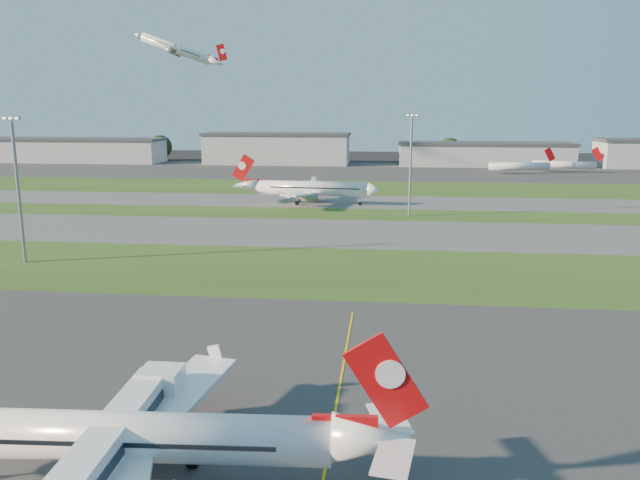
# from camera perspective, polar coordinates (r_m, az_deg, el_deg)

# --- Properties ---
(ground) EXTENTS (700.00, 700.00, 0.00)m
(ground) POSITION_cam_1_polar(r_m,az_deg,el_deg) (57.81, -3.91, -16.03)
(ground) COLOR black
(ground) RESTS_ON ground
(apron_near) EXTENTS (300.00, 70.00, 0.01)m
(apron_near) POSITION_cam_1_polar(r_m,az_deg,el_deg) (57.80, -3.91, -16.03)
(apron_near) COLOR #333335
(apron_near) RESTS_ON ground
(grass_strip_a) EXTENTS (300.00, 34.00, 0.01)m
(grass_strip_a) POSITION_cam_1_polar(r_m,az_deg,el_deg) (106.15, 0.97, -2.82)
(grass_strip_a) COLOR #2D4717
(grass_strip_a) RESTS_ON ground
(taxiway_a) EXTENTS (300.00, 32.00, 0.01)m
(taxiway_a) POSITION_cam_1_polar(r_m,az_deg,el_deg) (138.21, 2.21, 0.66)
(taxiway_a) COLOR #515154
(taxiway_a) RESTS_ON ground
(grass_strip_b) EXTENTS (300.00, 18.00, 0.01)m
(grass_strip_b) POSITION_cam_1_polar(r_m,az_deg,el_deg) (162.75, 2.83, 2.38)
(grass_strip_b) COLOR #2D4717
(grass_strip_b) RESTS_ON ground
(taxiway_b) EXTENTS (300.00, 26.00, 0.01)m
(taxiway_b) POSITION_cam_1_polar(r_m,az_deg,el_deg) (184.44, 3.23, 3.51)
(taxiway_b) COLOR #515154
(taxiway_b) RESTS_ON ground
(grass_strip_c) EXTENTS (300.00, 40.00, 0.01)m
(grass_strip_c) POSITION_cam_1_polar(r_m,az_deg,el_deg) (217.10, 3.69, 4.78)
(grass_strip_c) COLOR #2D4717
(grass_strip_c) RESTS_ON ground
(apron_far) EXTENTS (400.00, 80.00, 0.01)m
(apron_far) POSITION_cam_1_polar(r_m,az_deg,el_deg) (276.69, 4.25, 6.33)
(apron_far) COLOR #333335
(apron_far) RESTS_ON ground
(yellow_line) EXTENTS (0.25, 60.00, 0.02)m
(yellow_line) POSITION_cam_1_polar(r_m,az_deg,el_deg) (57.22, 1.24, -16.32)
(yellow_line) COLOR gold
(yellow_line) RESTS_ON ground
(jet_bridge) EXTENTS (4.20, 26.90, 6.20)m
(jet_bridge) POSITION_cam_1_polar(r_m,az_deg,el_deg) (46.04, -20.39, -18.98)
(jet_bridge) COLOR silver
(jet_bridge) RESTS_ON ground
(airliner_parked) EXTENTS (34.88, 29.54, 10.88)m
(airliner_parked) POSITION_cam_1_polar(r_m,az_deg,el_deg) (48.84, -15.98, -17.02)
(airliner_parked) COLOR white
(airliner_parked) RESTS_ON ground
(airliner_taxiing) EXTENTS (40.12, 33.92, 12.52)m
(airliner_taxiing) POSITION_cam_1_polar(r_m,az_deg,el_deg) (179.46, -0.86, 4.71)
(airliner_taxiing) COLOR white
(airliner_taxiing) RESTS_ON ground
(airliner_departing) EXTENTS (36.21, 30.52, 11.34)m
(airliner_departing) POSITION_cam_1_polar(r_m,az_deg,el_deg) (279.08, -12.99, 16.65)
(airliner_departing) COLOR white
(mini_jet_near) EXTENTS (28.31, 8.64, 9.48)m
(mini_jet_near) POSITION_cam_1_polar(r_m,az_deg,el_deg) (276.01, 17.80, 6.46)
(mini_jet_near) COLOR white
(mini_jet_near) RESTS_ON ground
(mini_jet_far) EXTENTS (28.56, 6.70, 9.48)m
(mini_jet_far) POSITION_cam_1_polar(r_m,az_deg,el_deg) (289.10, 21.44, 6.43)
(mini_jet_far) COLOR white
(mini_jet_far) RESTS_ON ground
(light_mast_west) EXTENTS (3.20, 0.70, 25.80)m
(light_mast_west) POSITION_cam_1_polar(r_m,az_deg,el_deg) (121.34, -25.94, 4.96)
(light_mast_west) COLOR gray
(light_mast_west) RESTS_ON ground
(light_mast_centre) EXTENTS (3.20, 0.70, 25.80)m
(light_mast_centre) POSITION_cam_1_polar(r_m,az_deg,el_deg) (158.79, 8.30, 7.41)
(light_mast_centre) COLOR gray
(light_mast_centre) RESTS_ON ground
(hangar_far_west) EXTENTS (91.80, 23.00, 12.20)m
(hangar_far_west) POSITION_cam_1_polar(r_m,az_deg,el_deg) (344.88, -21.55, 7.67)
(hangar_far_west) COLOR #A8AAB0
(hangar_far_west) RESTS_ON ground
(hangar_west) EXTENTS (71.40, 23.00, 15.20)m
(hangar_west) POSITION_cam_1_polar(r_m,az_deg,el_deg) (310.60, -3.95, 8.36)
(hangar_west) COLOR #A8AAB0
(hangar_west) RESTS_ON ground
(hangar_east) EXTENTS (81.60, 23.00, 11.20)m
(hangar_east) POSITION_cam_1_polar(r_m,az_deg,el_deg) (309.37, 14.79, 7.61)
(hangar_east) COLOR #A8AAB0
(hangar_east) RESTS_ON ground
(tree_far_west) EXTENTS (11.00, 11.00, 12.00)m
(tree_far_west) POSITION_cam_1_polar(r_m,az_deg,el_deg) (376.00, -26.10, 7.63)
(tree_far_west) COLOR black
(tree_far_west) RESTS_ON ground
(tree_west) EXTENTS (12.10, 12.10, 13.20)m
(tree_west) POSITION_cam_1_polar(r_m,az_deg,el_deg) (342.27, -14.39, 8.27)
(tree_west) COLOR black
(tree_west) RESTS_ON ground
(tree_mid_west) EXTENTS (9.90, 9.90, 10.80)m
(tree_mid_west) POSITION_cam_1_polar(r_m,az_deg,el_deg) (318.27, 0.89, 8.15)
(tree_mid_west) COLOR black
(tree_mid_west) RESTS_ON ground
(tree_mid_east) EXTENTS (11.55, 11.55, 12.60)m
(tree_mid_east) POSITION_cam_1_polar(r_m,az_deg,el_deg) (321.33, 11.76, 8.11)
(tree_mid_east) COLOR black
(tree_mid_east) RESTS_ON ground
(tree_east) EXTENTS (10.45, 10.45, 11.40)m
(tree_east) POSITION_cam_1_polar(r_m,az_deg,el_deg) (335.03, 24.77, 7.31)
(tree_east) COLOR black
(tree_east) RESTS_ON ground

